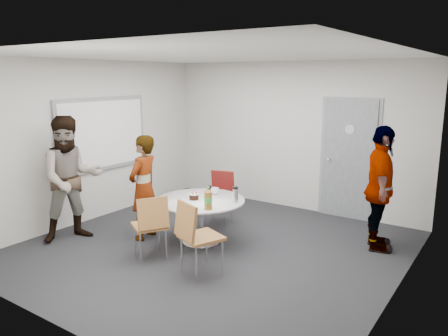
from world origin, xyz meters
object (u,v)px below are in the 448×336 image
Objects in this scene: person_left at (71,179)px; chair_far at (220,192)px; whiteboard at (103,134)px; person_main at (144,187)px; door at (349,160)px; chair_near_right at (195,231)px; chair_near_left at (151,221)px; person_right at (380,189)px; table at (202,205)px.

chair_far is at bearing -10.82° from person_left.
person_main is (1.36, -0.44, -0.66)m from whiteboard.
door is 3.45m from chair_near_right.
person_right is at bearing -16.88° from chair_near_left.
table is at bearing 144.07° from chair_near_right.
person_left reaches higher than chair_near_right.
chair_near_left is 0.78m from chair_near_right.
person_main reaches higher than chair_near_right.
person_left is (-0.85, -0.63, 0.14)m from person_main.
chair_near_right reaches higher than chair_near_left.
door is at bearing -16.56° from person_left.
chair_near_left reaches higher than chair_far.
chair_far is (-0.14, 1.81, -0.01)m from chair_near_left.
person_left is 1.05× the size of person_right.
whiteboard is 1.48× the size of table.
door reaches higher than table.
chair_near_left is at bearing -162.42° from chair_near_right.
chair_far is (-1.66, -1.48, -0.49)m from door.
person_left is (-2.30, -0.02, 0.35)m from chair_near_right.
person_main is at bearing -27.70° from person_left.
door is 1.12× the size of whiteboard.
person_right reaches higher than chair_near_left.
chair_far is 1.38m from person_main.
chair_far is 0.49× the size of person_right.
whiteboard is 2.45m from chair_near_left.
person_right is (2.18, 1.25, 0.30)m from table.
person_main is 1.07m from person_left.
chair_near_left is (-0.19, -0.86, -0.04)m from table.
chair_near_right is (0.58, -0.92, 0.00)m from table.
chair_far is (-0.91, 1.86, -0.05)m from chair_near_right.
chair_near_right reaches higher than chair_far.
chair_far is at bearing 109.24° from table.
chair_near_right is at bearing 123.82° from person_right.
chair_near_right is at bearing 102.65° from chair_far.
person_left is at bearing -62.28° from person_main.
chair_far is 0.47× the size of person_left.
person_left is at bearing -151.45° from table.
table is at bearing -35.78° from person_left.
door is at bearing 61.27° from table.
chair_near_left is at bearing 41.44° from person_main.
chair_near_right is at bearing -63.89° from person_left.
table is (-1.33, -2.42, -0.44)m from door.
person_right is at bearing 14.06° from whiteboard.
chair_near_right is 1.59m from person_main.
door is at bearing 132.22° from person_main.
person_main is at bearing 97.18° from person_right.
person_left is 4.47m from person_right.
door is 2.80m from table.
whiteboard is 1.58m from person_main.
door reaches higher than person_left.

